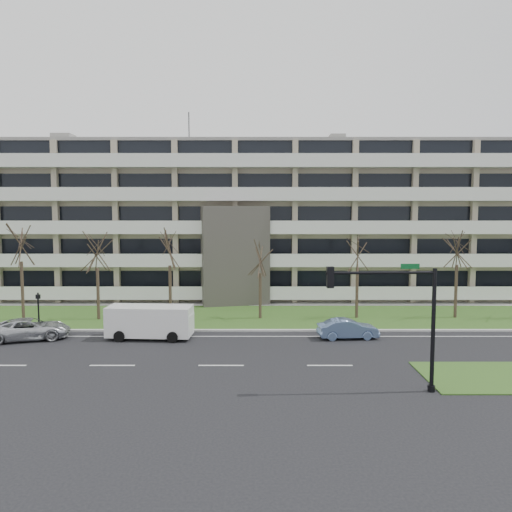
{
  "coord_description": "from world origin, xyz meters",
  "views": [
    {
      "loc": [
        1.94,
        -26.84,
        8.38
      ],
      "look_at": [
        1.93,
        10.0,
        5.2
      ],
      "focal_mm": 35.0,
      "sensor_mm": 36.0,
      "label": 1
    }
  ],
  "objects_px": {
    "traffic_signal": "(397,310)",
    "pedestrian_signal": "(38,307)",
    "white_van": "(151,319)",
    "silver_pickup": "(30,329)",
    "blue_sedan": "(348,329)"
  },
  "relations": [
    {
      "from": "blue_sedan",
      "to": "traffic_signal",
      "type": "relative_size",
      "value": 0.66
    },
    {
      "from": "traffic_signal",
      "to": "silver_pickup",
      "type": "bearing_deg",
      "value": 153.22
    },
    {
      "from": "blue_sedan",
      "to": "pedestrian_signal",
      "type": "xyz_separation_m",
      "value": [
        -21.46,
        1.8,
        1.13
      ]
    },
    {
      "from": "silver_pickup",
      "to": "white_van",
      "type": "xyz_separation_m",
      "value": [
        8.01,
        0.31,
        0.59
      ]
    },
    {
      "from": "silver_pickup",
      "to": "white_van",
      "type": "height_order",
      "value": "white_van"
    },
    {
      "from": "white_van",
      "to": "pedestrian_signal",
      "type": "distance_m",
      "value": 8.48
    },
    {
      "from": "pedestrian_signal",
      "to": "blue_sedan",
      "type": "bearing_deg",
      "value": 16.47
    },
    {
      "from": "blue_sedan",
      "to": "pedestrian_signal",
      "type": "bearing_deg",
      "value": 79.72
    },
    {
      "from": "blue_sedan",
      "to": "pedestrian_signal",
      "type": "distance_m",
      "value": 21.57
    },
    {
      "from": "blue_sedan",
      "to": "traffic_signal",
      "type": "height_order",
      "value": "traffic_signal"
    },
    {
      "from": "silver_pickup",
      "to": "white_van",
      "type": "distance_m",
      "value": 8.03
    },
    {
      "from": "silver_pickup",
      "to": "blue_sedan",
      "type": "xyz_separation_m",
      "value": [
        21.18,
        0.26,
        -0.05
      ]
    },
    {
      "from": "traffic_signal",
      "to": "pedestrian_signal",
      "type": "bearing_deg",
      "value": 149.16
    },
    {
      "from": "pedestrian_signal",
      "to": "silver_pickup",
      "type": "bearing_deg",
      "value": -61.03
    },
    {
      "from": "blue_sedan",
      "to": "pedestrian_signal",
      "type": "height_order",
      "value": "pedestrian_signal"
    }
  ]
}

